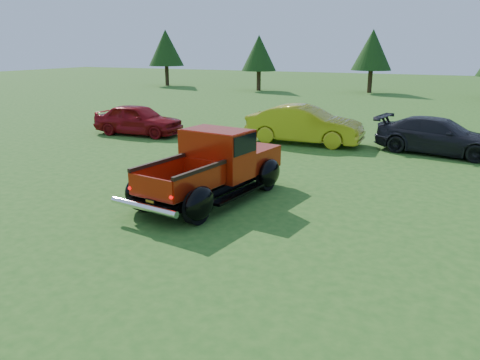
{
  "coord_description": "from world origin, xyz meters",
  "views": [
    {
      "loc": [
        3.88,
        -8.65,
        3.66
      ],
      "look_at": [
        -0.27,
        0.2,
        0.86
      ],
      "focal_mm": 35.0,
      "sensor_mm": 36.0,
      "label": 1
    }
  ],
  "objects_px": {
    "show_car_yellow": "(304,125)",
    "show_car_grey": "(439,136)",
    "tree_far_west": "(166,48)",
    "tree_mid_left": "(372,50)",
    "pickup_truck": "(218,165)",
    "tree_west": "(259,53)",
    "show_car_red": "(138,119)"
  },
  "relations": [
    {
      "from": "tree_west",
      "to": "show_car_grey",
      "type": "relative_size",
      "value": 1.06
    },
    {
      "from": "tree_mid_left",
      "to": "show_car_red",
      "type": "xyz_separation_m",
      "value": [
        -5.5,
        -23.48,
        -2.73
      ]
    },
    {
      "from": "show_car_red",
      "to": "tree_mid_left",
      "type": "bearing_deg",
      "value": -16.38
    },
    {
      "from": "show_car_yellow",
      "to": "show_car_grey",
      "type": "bearing_deg",
      "value": -88.97
    },
    {
      "from": "tree_far_west",
      "to": "show_car_red",
      "type": "distance_m",
      "value": 26.38
    },
    {
      "from": "tree_far_west",
      "to": "show_car_yellow",
      "type": "relative_size",
      "value": 1.17
    },
    {
      "from": "show_car_yellow",
      "to": "tree_mid_left",
      "type": "bearing_deg",
      "value": 1.82
    },
    {
      "from": "show_car_red",
      "to": "show_car_grey",
      "type": "relative_size",
      "value": 0.89
    },
    {
      "from": "tree_far_west",
      "to": "show_car_yellow",
      "type": "distance_m",
      "value": 29.67
    },
    {
      "from": "tree_far_west",
      "to": "pickup_truck",
      "type": "xyz_separation_m",
      "value": [
        20.56,
        -28.62,
        -2.71
      ]
    },
    {
      "from": "tree_west",
      "to": "pickup_truck",
      "type": "height_order",
      "value": "tree_west"
    },
    {
      "from": "tree_mid_left",
      "to": "pickup_truck",
      "type": "height_order",
      "value": "tree_mid_left"
    },
    {
      "from": "tree_west",
      "to": "show_car_red",
      "type": "relative_size",
      "value": 1.19
    },
    {
      "from": "pickup_truck",
      "to": "show_car_grey",
      "type": "height_order",
      "value": "pickup_truck"
    },
    {
      "from": "tree_far_west",
      "to": "show_car_yellow",
      "type": "bearing_deg",
      "value": -46.06
    },
    {
      "from": "show_car_red",
      "to": "show_car_grey",
      "type": "distance_m",
      "value": 11.93
    },
    {
      "from": "tree_far_west",
      "to": "tree_west",
      "type": "height_order",
      "value": "tree_far_west"
    },
    {
      "from": "tree_mid_left",
      "to": "show_car_yellow",
      "type": "bearing_deg",
      "value": -86.15
    },
    {
      "from": "tree_far_west",
      "to": "tree_mid_left",
      "type": "xyz_separation_m",
      "value": [
        19.0,
        1.0,
        -0.14
      ]
    },
    {
      "from": "tree_west",
      "to": "tree_mid_left",
      "type": "height_order",
      "value": "tree_mid_left"
    },
    {
      "from": "show_car_yellow",
      "to": "show_car_grey",
      "type": "height_order",
      "value": "show_car_yellow"
    },
    {
      "from": "tree_far_west",
      "to": "pickup_truck",
      "type": "relative_size",
      "value": 1.08
    },
    {
      "from": "tree_mid_left",
      "to": "show_car_yellow",
      "type": "relative_size",
      "value": 1.12
    },
    {
      "from": "tree_far_west",
      "to": "show_car_grey",
      "type": "xyz_separation_m",
      "value": [
        25.34,
        -21.01,
        -2.89
      ]
    },
    {
      "from": "show_car_red",
      "to": "show_car_yellow",
      "type": "distance_m",
      "value": 7.1
    },
    {
      "from": "pickup_truck",
      "to": "show_car_yellow",
      "type": "relative_size",
      "value": 1.08
    },
    {
      "from": "show_car_red",
      "to": "show_car_yellow",
      "type": "height_order",
      "value": "show_car_yellow"
    },
    {
      "from": "tree_mid_left",
      "to": "tree_far_west",
      "type": "bearing_deg",
      "value": -176.99
    },
    {
      "from": "tree_far_west",
      "to": "show_car_red",
      "type": "xyz_separation_m",
      "value": [
        13.5,
        -22.48,
        -2.86
      ]
    },
    {
      "from": "tree_west",
      "to": "tree_mid_left",
      "type": "relative_size",
      "value": 0.92
    },
    {
      "from": "tree_far_west",
      "to": "pickup_truck",
      "type": "bearing_deg",
      "value": -54.31
    },
    {
      "from": "show_car_red",
      "to": "show_car_yellow",
      "type": "xyz_separation_m",
      "value": [
        7.0,
        1.21,
        0.08
      ]
    }
  ]
}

